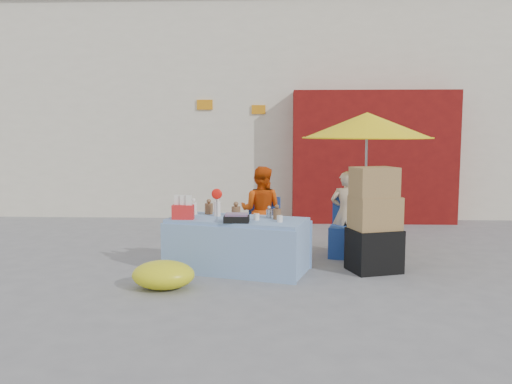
{
  "coord_description": "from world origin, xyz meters",
  "views": [
    {
      "loc": [
        0.35,
        -6.64,
        1.82
      ],
      "look_at": [
        0.02,
        0.6,
        1.0
      ],
      "focal_mm": 38.0,
      "sensor_mm": 36.0,
      "label": 1
    }
  ],
  "objects_px": {
    "market_table": "(237,244)",
    "chair_right": "(347,239)",
    "vendor_orange": "(261,210)",
    "umbrella": "(367,126)",
    "box_stack": "(374,224)",
    "chair_left": "(261,238)",
    "vendor_beige": "(346,213)"
  },
  "relations": [
    {
      "from": "chair_left",
      "to": "vendor_orange",
      "type": "distance_m",
      "value": 0.42
    },
    {
      "from": "chair_right",
      "to": "umbrella",
      "type": "bearing_deg",
      "value": 56.89
    },
    {
      "from": "market_table",
      "to": "chair_left",
      "type": "bearing_deg",
      "value": 88.07
    },
    {
      "from": "market_table",
      "to": "chair_right",
      "type": "height_order",
      "value": "market_table"
    },
    {
      "from": "chair_right",
      "to": "box_stack",
      "type": "relative_size",
      "value": 0.63
    },
    {
      "from": "chair_left",
      "to": "chair_right",
      "type": "bearing_deg",
      "value": 13.06
    },
    {
      "from": "market_table",
      "to": "vendor_beige",
      "type": "height_order",
      "value": "vendor_beige"
    },
    {
      "from": "market_table",
      "to": "chair_right",
      "type": "bearing_deg",
      "value": 45.4
    },
    {
      "from": "vendor_orange",
      "to": "umbrella",
      "type": "height_order",
      "value": "umbrella"
    },
    {
      "from": "chair_left",
      "to": "chair_right",
      "type": "xyz_separation_m",
      "value": [
        1.25,
        0.0,
        0.0
      ]
    },
    {
      "from": "market_table",
      "to": "vendor_orange",
      "type": "height_order",
      "value": "vendor_orange"
    },
    {
      "from": "box_stack",
      "to": "vendor_orange",
      "type": "bearing_deg",
      "value": 147.63
    },
    {
      "from": "umbrella",
      "to": "box_stack",
      "type": "height_order",
      "value": "umbrella"
    },
    {
      "from": "chair_left",
      "to": "vendor_orange",
      "type": "bearing_deg",
      "value": 104.57
    },
    {
      "from": "vendor_orange",
      "to": "vendor_beige",
      "type": "distance_m",
      "value": 1.25
    },
    {
      "from": "chair_right",
      "to": "vendor_beige",
      "type": "height_order",
      "value": "vendor_beige"
    },
    {
      "from": "chair_right",
      "to": "vendor_beige",
      "type": "relative_size",
      "value": 0.69
    },
    {
      "from": "chair_right",
      "to": "vendor_beige",
      "type": "distance_m",
      "value": 0.39
    },
    {
      "from": "market_table",
      "to": "vendor_orange",
      "type": "xyz_separation_m",
      "value": [
        0.28,
        0.99,
        0.3
      ]
    },
    {
      "from": "vendor_orange",
      "to": "box_stack",
      "type": "height_order",
      "value": "box_stack"
    },
    {
      "from": "box_stack",
      "to": "vendor_beige",
      "type": "bearing_deg",
      "value": 104.76
    },
    {
      "from": "chair_right",
      "to": "box_stack",
      "type": "xyz_separation_m",
      "value": [
        0.25,
        -0.82,
        0.37
      ]
    },
    {
      "from": "vendor_beige",
      "to": "chair_right",
      "type": "bearing_deg",
      "value": 104.57
    },
    {
      "from": "market_table",
      "to": "chair_right",
      "type": "xyz_separation_m",
      "value": [
        1.53,
        0.86,
        -0.1
      ]
    },
    {
      "from": "chair_left",
      "to": "chair_right",
      "type": "distance_m",
      "value": 1.25
    },
    {
      "from": "chair_right",
      "to": "box_stack",
      "type": "bearing_deg",
      "value": -60.11
    },
    {
      "from": "market_table",
      "to": "chair_left",
      "type": "relative_size",
      "value": 2.3
    },
    {
      "from": "chair_right",
      "to": "vendor_orange",
      "type": "height_order",
      "value": "vendor_orange"
    },
    {
      "from": "market_table",
      "to": "chair_right",
      "type": "relative_size",
      "value": 2.3
    },
    {
      "from": "vendor_orange",
      "to": "box_stack",
      "type": "relative_size",
      "value": 0.96
    },
    {
      "from": "market_table",
      "to": "umbrella",
      "type": "relative_size",
      "value": 0.94
    },
    {
      "from": "market_table",
      "to": "umbrella",
      "type": "distance_m",
      "value": 2.65
    }
  ]
}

